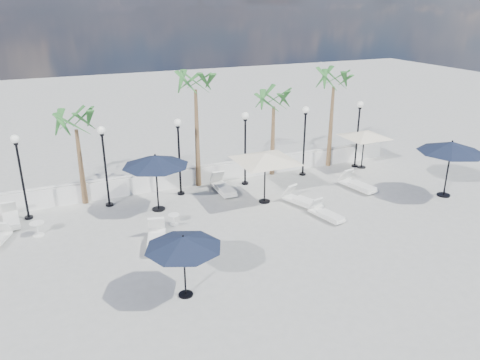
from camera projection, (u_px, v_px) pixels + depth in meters
name	position (u px, v px, depth m)	size (l,w,h in m)	color
ground	(231.00, 255.00, 17.76)	(100.00, 100.00, 0.00)	gray
balustrade	(175.00, 179.00, 24.02)	(26.00, 0.30, 1.01)	silver
lamppost_1	(20.00, 165.00, 19.83)	(0.36, 0.36, 3.84)	black
lamppost_2	(104.00, 155.00, 21.14)	(0.36, 0.36, 3.84)	black
lamppost_3	(179.00, 146.00, 22.44)	(0.36, 0.36, 3.84)	black
lamppost_4	(245.00, 138.00, 23.74)	(0.36, 0.36, 3.84)	black
lamppost_5	(305.00, 131.00, 25.05)	(0.36, 0.36, 3.84)	black
lamppost_6	(358.00, 125.00, 26.35)	(0.36, 0.36, 3.84)	black
palm_1	(76.00, 126.00, 21.00)	(2.60, 2.60, 4.70)	brown
palm_2	(195.00, 87.00, 22.63)	(2.60, 2.60, 6.10)	brown
palm_3	(274.00, 104.00, 24.65)	(2.60, 2.60, 4.90)	brown
palm_4	(334.00, 84.00, 25.75)	(2.60, 2.60, 5.70)	brown
lounger_2	(11.00, 219.00, 20.14)	(0.78, 1.97, 0.72)	white
lounger_3	(156.00, 239.00, 18.36)	(1.24, 2.23, 0.80)	white
lounger_4	(223.00, 187.00, 23.50)	(0.71, 2.15, 0.80)	white
lounger_5	(326.00, 214.00, 20.66)	(0.97, 1.89, 0.68)	white
lounger_6	(302.00, 200.00, 22.00)	(1.32, 2.11, 0.75)	white
lounger_7	(357.00, 184.00, 23.86)	(1.06, 2.19, 0.79)	white
side_table_0	(37.00, 228.00, 19.11)	(0.59, 0.59, 0.57)	white
side_table_1	(174.00, 218.00, 20.06)	(0.49, 0.49, 0.48)	white
side_table_2	(350.00, 174.00, 25.30)	(0.45, 0.45, 0.43)	white
parasol_navy_left	(183.00, 243.00, 14.62)	(2.50, 2.50, 2.21)	black
parasol_navy_mid	(155.00, 161.00, 20.75)	(3.02, 3.02, 2.70)	black
parasol_navy_right	(452.00, 147.00, 22.27)	(3.18, 3.18, 2.85)	black
parasol_cream_sq_a	(265.00, 153.00, 21.56)	(5.37, 5.37, 2.64)	black
parasol_cream_sq_b	(365.00, 131.00, 26.31)	(4.65, 4.65, 2.33)	black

